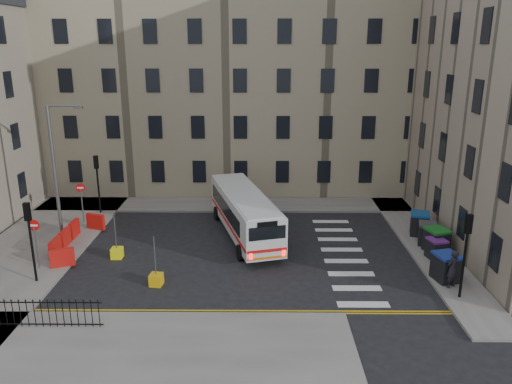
{
  "coord_description": "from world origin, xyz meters",
  "views": [
    {
      "loc": [
        -0.79,
        -26.62,
        11.56
      ],
      "look_at": [
        -1.03,
        2.11,
        3.0
      ],
      "focal_mm": 35.0,
      "sensor_mm": 36.0,
      "label": 1
    }
  ],
  "objects_px": {
    "streetlamp": "(54,171)",
    "bollard_chevron": "(156,280)",
    "bus": "(244,212)",
    "wheelie_bin_d": "(427,233)",
    "bollard_yellow": "(117,253)",
    "wheelie_bin_a": "(446,267)",
    "wheelie_bin_c": "(436,241)",
    "wheelie_bin_b": "(436,249)",
    "wheelie_bin_e": "(419,224)",
    "pedestrian": "(452,269)"
  },
  "relations": [
    {
      "from": "bollard_chevron",
      "to": "wheelie_bin_c",
      "type": "bearing_deg",
      "value": 14.39
    },
    {
      "from": "wheelie_bin_e",
      "to": "bollard_yellow",
      "type": "distance_m",
      "value": 18.25
    },
    {
      "from": "streetlamp",
      "to": "wheelie_bin_e",
      "type": "relative_size",
      "value": 5.34
    },
    {
      "from": "bus",
      "to": "pedestrian",
      "type": "relative_size",
      "value": 5.32
    },
    {
      "from": "bus",
      "to": "wheelie_bin_d",
      "type": "bearing_deg",
      "value": -24.06
    },
    {
      "from": "wheelie_bin_e",
      "to": "wheelie_bin_c",
      "type": "bearing_deg",
      "value": -72.23
    },
    {
      "from": "wheelie_bin_b",
      "to": "wheelie_bin_c",
      "type": "height_order",
      "value": "wheelie_bin_c"
    },
    {
      "from": "streetlamp",
      "to": "bollard_yellow",
      "type": "bearing_deg",
      "value": -34.36
    },
    {
      "from": "wheelie_bin_c",
      "to": "bollard_yellow",
      "type": "distance_m",
      "value": 18.06
    },
    {
      "from": "wheelie_bin_d",
      "to": "pedestrian",
      "type": "distance_m",
      "value": 5.53
    },
    {
      "from": "bus",
      "to": "wheelie_bin_a",
      "type": "xyz_separation_m",
      "value": [
        10.28,
        -6.34,
        -0.72
      ]
    },
    {
      "from": "wheelie_bin_a",
      "to": "wheelie_bin_d",
      "type": "distance_m",
      "value": 4.76
    },
    {
      "from": "wheelie_bin_b",
      "to": "bollard_chevron",
      "type": "bearing_deg",
      "value": 178.81
    },
    {
      "from": "streetlamp",
      "to": "bus",
      "type": "xyz_separation_m",
      "value": [
        11.26,
        0.61,
        -2.76
      ]
    },
    {
      "from": "pedestrian",
      "to": "wheelie_bin_a",
      "type": "bearing_deg",
      "value": -125.16
    },
    {
      "from": "bollard_yellow",
      "to": "bollard_chevron",
      "type": "height_order",
      "value": "same"
    },
    {
      "from": "streetlamp",
      "to": "wheelie_bin_c",
      "type": "relative_size",
      "value": 5.32
    },
    {
      "from": "wheelie_bin_a",
      "to": "wheelie_bin_b",
      "type": "distance_m",
      "value": 2.66
    },
    {
      "from": "wheelie_bin_a",
      "to": "wheelie_bin_e",
      "type": "relative_size",
      "value": 0.98
    },
    {
      "from": "wheelie_bin_a",
      "to": "bollard_yellow",
      "type": "height_order",
      "value": "wheelie_bin_a"
    },
    {
      "from": "bollard_yellow",
      "to": "streetlamp",
      "type": "bearing_deg",
      "value": 145.64
    },
    {
      "from": "wheelie_bin_a",
      "to": "wheelie_bin_c",
      "type": "xyz_separation_m",
      "value": [
        0.7,
        3.49,
        -0.0
      ]
    },
    {
      "from": "bus",
      "to": "wheelie_bin_a",
      "type": "height_order",
      "value": "bus"
    },
    {
      "from": "wheelie_bin_b",
      "to": "wheelie_bin_e",
      "type": "height_order",
      "value": "wheelie_bin_e"
    },
    {
      "from": "wheelie_bin_d",
      "to": "bollard_yellow",
      "type": "height_order",
      "value": "wheelie_bin_d"
    },
    {
      "from": "wheelie_bin_b",
      "to": "wheelie_bin_e",
      "type": "distance_m",
      "value": 3.64
    },
    {
      "from": "streetlamp",
      "to": "wheelie_bin_d",
      "type": "bearing_deg",
      "value": -2.61
    },
    {
      "from": "wheelie_bin_b",
      "to": "wheelie_bin_c",
      "type": "distance_m",
      "value": 0.92
    },
    {
      "from": "bus",
      "to": "bollard_chevron",
      "type": "bearing_deg",
      "value": -137.44
    },
    {
      "from": "wheelie_bin_d",
      "to": "bollard_chevron",
      "type": "relative_size",
      "value": 2.35
    },
    {
      "from": "wheelie_bin_b",
      "to": "wheelie_bin_c",
      "type": "relative_size",
      "value": 0.78
    },
    {
      "from": "bus",
      "to": "wheelie_bin_b",
      "type": "distance_m",
      "value": 11.35
    },
    {
      "from": "bus",
      "to": "wheelie_bin_d",
      "type": "relative_size",
      "value": 7.26
    },
    {
      "from": "pedestrian",
      "to": "wheelie_bin_c",
      "type": "bearing_deg",
      "value": -134.36
    },
    {
      "from": "wheelie_bin_c",
      "to": "bollard_chevron",
      "type": "height_order",
      "value": "wheelie_bin_c"
    },
    {
      "from": "wheelie_bin_a",
      "to": "wheelie_bin_c",
      "type": "distance_m",
      "value": 3.56
    },
    {
      "from": "wheelie_bin_d",
      "to": "wheelie_bin_e",
      "type": "relative_size",
      "value": 0.93
    },
    {
      "from": "wheelie_bin_b",
      "to": "wheelie_bin_e",
      "type": "relative_size",
      "value": 0.79
    },
    {
      "from": "wheelie_bin_a",
      "to": "wheelie_bin_b",
      "type": "relative_size",
      "value": 1.24
    },
    {
      "from": "pedestrian",
      "to": "bollard_chevron",
      "type": "xyz_separation_m",
      "value": [
        -14.47,
        0.36,
        -0.81
      ]
    },
    {
      "from": "wheelie_bin_c",
      "to": "pedestrian",
      "type": "height_order",
      "value": "pedestrian"
    },
    {
      "from": "wheelie_bin_e",
      "to": "pedestrian",
      "type": "bearing_deg",
      "value": -79.48
    },
    {
      "from": "wheelie_bin_c",
      "to": "wheelie_bin_d",
      "type": "distance_m",
      "value": 1.25
    },
    {
      "from": "wheelie_bin_b",
      "to": "wheelie_bin_d",
      "type": "xyz_separation_m",
      "value": [
        0.16,
        2.1,
        0.08
      ]
    },
    {
      "from": "streetlamp",
      "to": "bollard_chevron",
      "type": "distance_m",
      "value": 10.19
    },
    {
      "from": "streetlamp",
      "to": "bollard_chevron",
      "type": "height_order",
      "value": "streetlamp"
    },
    {
      "from": "pedestrian",
      "to": "wheelie_bin_b",
      "type": "bearing_deg",
      "value": -131.98
    },
    {
      "from": "streetlamp",
      "to": "bus",
      "type": "distance_m",
      "value": 11.61
    },
    {
      "from": "pedestrian",
      "to": "bollard_chevron",
      "type": "relative_size",
      "value": 3.21
    },
    {
      "from": "wheelie_bin_d",
      "to": "bollard_chevron",
      "type": "distance_m",
      "value": 15.91
    }
  ]
}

